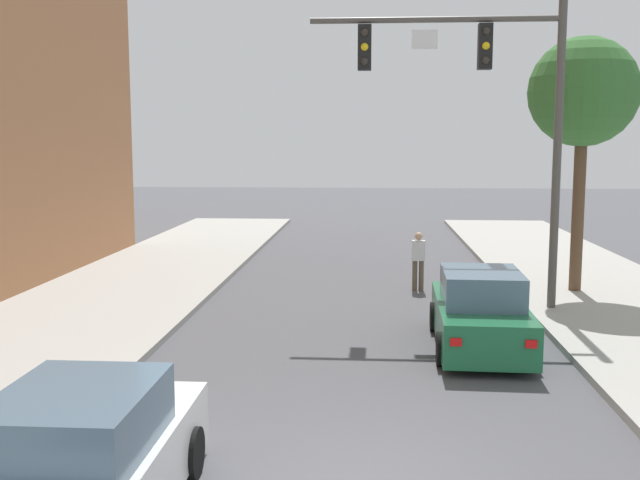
# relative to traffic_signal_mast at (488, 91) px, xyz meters

# --- Properties ---
(traffic_signal_mast) EXTENTS (5.94, 0.38, 7.50)m
(traffic_signal_mast) POSITION_rel_traffic_signal_mast_xyz_m (0.00, 0.00, 0.00)
(traffic_signal_mast) COLOR #514C47
(traffic_signal_mast) RESTS_ON sidewalk_right
(car_lead_green) EXTENTS (1.94, 4.29, 1.60)m
(car_lead_green) POSITION_rel_traffic_signal_mast_xyz_m (-0.54, -3.29, -4.59)
(car_lead_green) COLOR #1E663D
(car_lead_green) RESTS_ON ground
(car_following_white) EXTENTS (1.84, 4.24, 1.60)m
(car_following_white) POSITION_rel_traffic_signal_mast_xyz_m (-5.71, -10.76, -4.59)
(car_following_white) COLOR silver
(car_following_white) RESTS_ON ground
(pedestrian_crossing_road) EXTENTS (0.36, 0.22, 1.64)m
(pedestrian_crossing_road) POSITION_rel_traffic_signal_mast_xyz_m (-1.40, 2.59, -4.40)
(pedestrian_crossing_road) COLOR brown
(pedestrian_crossing_road) RESTS_ON ground
(street_tree_second) EXTENTS (2.86, 2.86, 6.71)m
(street_tree_second) POSITION_rel_traffic_signal_mast_xyz_m (2.79, 2.20, 0.06)
(street_tree_second) COLOR brown
(street_tree_second) RESTS_ON sidewalk_right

